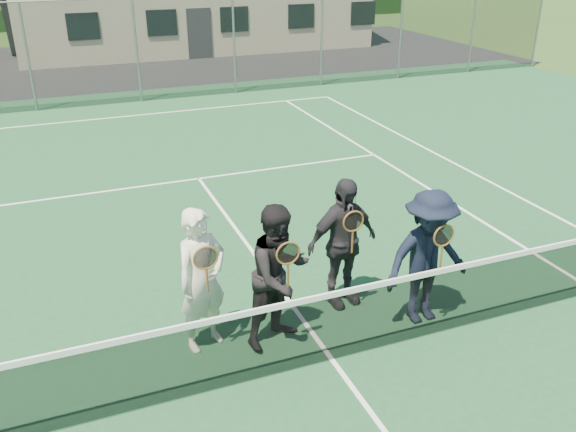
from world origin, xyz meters
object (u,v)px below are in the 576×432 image
at_px(player_a, 202,280).
at_px(player_c, 342,243).
at_px(tennis_net, 333,323).
at_px(player_d, 428,257).
at_px(player_b, 280,275).

height_order(player_a, player_c, same).
relative_size(tennis_net, player_a, 6.49).
bearing_deg(player_d, player_c, 137.10).
bearing_deg(player_c, tennis_net, -120.34).
bearing_deg(player_b, tennis_net, -56.70).
bearing_deg(player_b, player_d, -8.22).
height_order(player_b, player_c, same).
bearing_deg(player_a, tennis_net, -33.74).
height_order(player_c, player_d, same).
bearing_deg(tennis_net, player_d, 13.83).
xyz_separation_m(player_a, player_b, (0.88, -0.24, -0.00)).
xyz_separation_m(player_a, player_c, (1.95, 0.25, -0.00)).
bearing_deg(player_b, player_a, 165.09).
xyz_separation_m(tennis_net, player_c, (0.65, 1.12, 0.38)).
bearing_deg(tennis_net, player_c, 59.66).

